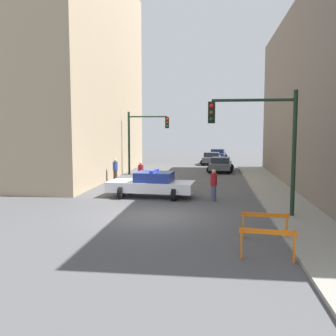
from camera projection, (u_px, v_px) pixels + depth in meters
The scene contains 14 objects.
ground_plane at pixel (151, 217), 15.93m from camera, with size 120.00×120.00×0.00m, color #4C4C4F.
sidewalk_right at pixel (302, 220), 15.18m from camera, with size 2.40×44.00×0.12m.
building_corner_left at pixel (34, 72), 30.36m from camera, with size 14.00×20.00×16.76m.
traffic_light_near at pixel (265, 134), 15.49m from camera, with size 3.64×0.35×5.20m.
traffic_light_far at pixel (142, 134), 30.91m from camera, with size 3.44×0.35×5.20m.
police_car at pixel (152, 184), 20.58m from camera, with size 4.85×2.64×1.52m.
parked_car_near at pixel (221, 164), 33.21m from camera, with size 2.49×4.43×1.31m.
parked_car_mid at pixel (212, 158), 40.48m from camera, with size 2.42×4.39×1.31m.
parked_car_far at pixel (218, 154), 47.64m from camera, with size 2.54×4.45×1.31m.
pedestrian_crossing at pixel (141, 174), 24.32m from camera, with size 0.48×0.48×1.66m.
pedestrian_corner at pixel (115, 170), 26.77m from camera, with size 0.50×0.50×1.66m.
pedestrian_sidewalk at pixel (214, 185), 19.48m from camera, with size 0.40×0.40×1.66m.
barrier_front at pixel (267, 239), 10.54m from camera, with size 1.59×0.36×0.90m.
barrier_mid at pixel (265, 221), 12.63m from camera, with size 1.60×0.26×0.90m.
Camera 1 is at (2.60, -15.44, 3.68)m, focal length 40.00 mm.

